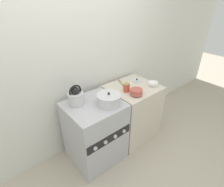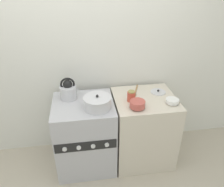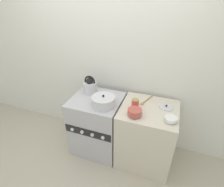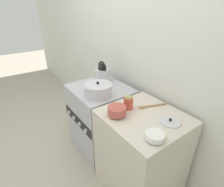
{
  "view_description": "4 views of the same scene",
  "coord_description": "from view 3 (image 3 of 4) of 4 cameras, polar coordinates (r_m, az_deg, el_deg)",
  "views": [
    {
      "loc": [
        -0.92,
        -1.14,
        1.94
      ],
      "look_at": [
        0.27,
        0.28,
        0.89
      ],
      "focal_mm": 28.0,
      "sensor_mm": 36.0,
      "label": 1
    },
    {
      "loc": [
        0.01,
        -1.66,
        2.03
      ],
      "look_at": [
        0.3,
        0.28,
        0.94
      ],
      "focal_mm": 35.0,
      "sensor_mm": 36.0,
      "label": 2
    },
    {
      "loc": [
        0.83,
        -1.41,
        2.03
      ],
      "look_at": [
        0.22,
        0.29,
        0.96
      ],
      "focal_mm": 28.0,
      "sensor_mm": 36.0,
      "label": 3
    },
    {
      "loc": [
        1.5,
        -0.61,
        1.66
      ],
      "look_at": [
        0.25,
        0.28,
        0.87
      ],
      "focal_mm": 28.0,
      "sensor_mm": 36.0,
      "label": 4
    }
  ],
  "objects": [
    {
      "name": "ground_plane",
      "position": [
        2.6,
        -7.13,
        -20.95
      ],
      "size": [
        12.0,
        12.0,
        0.0
      ],
      "primitive_type": "plane",
      "color": "#B2A893"
    },
    {
      "name": "wall_back",
      "position": [
        2.39,
        -1.58,
        11.55
      ],
      "size": [
        7.0,
        0.06,
        2.5
      ],
      "color": "silver",
      "rests_on": "ground_plane"
    },
    {
      "name": "stove",
      "position": [
        2.48,
        -4.71,
        -9.95
      ],
      "size": [
        0.64,
        0.61,
        0.84
      ],
      "color": "#B2B2B7",
      "rests_on": "ground_plane"
    },
    {
      "name": "counter",
      "position": [
        2.36,
        11.06,
        -13.22
      ],
      "size": [
        0.67,
        0.63,
        0.83
      ],
      "color": "beige",
      "rests_on": "ground_plane"
    },
    {
      "name": "kettle",
      "position": [
        2.35,
        -7.12,
        2.44
      ],
      "size": [
        0.22,
        0.18,
        0.24
      ],
      "color": "silver",
      "rests_on": "stove"
    },
    {
      "name": "cooking_pot",
      "position": [
        2.07,
        -2.8,
        -2.53
      ],
      "size": [
        0.28,
        0.28,
        0.15
      ],
      "color": "silver",
      "rests_on": "stove"
    },
    {
      "name": "enamel_bowl",
      "position": [
        1.94,
        7.41,
        -6.04
      ],
      "size": [
        0.16,
        0.16,
        0.08
      ],
      "color": "#B75147",
      "rests_on": "counter"
    },
    {
      "name": "small_ceramic_bowl",
      "position": [
        1.96,
        18.64,
        -7.89
      ],
      "size": [
        0.13,
        0.13,
        0.05
      ],
      "color": "white",
      "rests_on": "counter"
    },
    {
      "name": "storage_jar",
      "position": [
        2.06,
        7.59,
        -3.33
      ],
      "size": [
        0.08,
        0.08,
        0.12
      ],
      "color": "#CC4C38",
      "rests_on": "counter"
    },
    {
      "name": "loose_pot_lid",
      "position": [
        2.17,
        17.28,
        -4.17
      ],
      "size": [
        0.17,
        0.17,
        0.03
      ],
      "color": "silver",
      "rests_on": "counter"
    },
    {
      "name": "wooden_spoon",
      "position": [
        2.22,
        10.95,
        -2.37
      ],
      "size": [
        0.13,
        0.27,
        0.02
      ],
      "color": "#A37A4C",
      "rests_on": "counter"
    }
  ]
}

